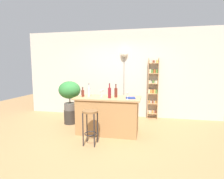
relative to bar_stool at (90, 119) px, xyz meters
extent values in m
plane|color=#A37A4C|center=(0.21, 0.43, -0.53)|extent=(12.00, 12.00, 0.00)
cube|color=#BCB2A3|center=(0.21, 2.38, 0.87)|extent=(6.40, 0.10, 2.80)
cube|color=#9E7042|center=(0.21, 0.73, -0.11)|extent=(1.44, 0.67, 0.85)
cube|color=tan|center=(0.21, 0.73, 0.34)|extent=(1.57, 0.73, 0.04)
cylinder|color=black|center=(-0.12, -0.12, -0.19)|extent=(0.02, 0.02, 0.69)
cylinder|color=black|center=(0.12, -0.12, -0.19)|extent=(0.02, 0.02, 0.69)
cylinder|color=black|center=(-0.12, 0.12, -0.19)|extent=(0.02, 0.02, 0.69)
cylinder|color=black|center=(0.12, 0.12, -0.19)|extent=(0.02, 0.02, 0.69)
torus|color=black|center=(0.00, 0.00, -0.30)|extent=(0.26, 0.26, 0.02)
cylinder|color=brown|center=(0.00, 0.00, 0.17)|extent=(0.33, 0.33, 0.03)
cube|color=tan|center=(1.15, 2.23, 0.41)|extent=(0.02, 0.15, 1.90)
cube|color=tan|center=(1.46, 2.23, 0.41)|extent=(0.02, 0.15, 1.90)
cube|color=tan|center=(1.31, 2.23, -0.38)|extent=(0.29, 0.15, 0.02)
cylinder|color=beige|center=(1.22, 2.23, -0.33)|extent=(0.06, 0.06, 0.08)
cylinder|color=#AD7A38|center=(1.31, 2.24, -0.33)|extent=(0.06, 0.06, 0.08)
cylinder|color=brown|center=(1.40, 2.23, -0.33)|extent=(0.06, 0.06, 0.08)
cube|color=tan|center=(1.31, 2.23, -0.06)|extent=(0.29, 0.15, 0.02)
cylinder|color=#AD7A38|center=(1.21, 2.24, -0.01)|extent=(0.05, 0.05, 0.09)
cylinder|color=brown|center=(1.31, 2.23, -0.01)|extent=(0.05, 0.05, 0.09)
cylinder|color=#AD7A38|center=(1.41, 2.24, -0.01)|extent=(0.05, 0.05, 0.09)
cube|color=tan|center=(1.31, 2.23, 0.26)|extent=(0.29, 0.15, 0.02)
cylinder|color=beige|center=(1.18, 2.24, 0.33)|extent=(0.08, 0.08, 0.12)
cylinder|color=#AD7A38|center=(1.26, 2.24, 0.33)|extent=(0.08, 0.08, 0.12)
cylinder|color=#994C23|center=(1.31, 2.24, 0.33)|extent=(0.08, 0.08, 0.12)
cylinder|color=gold|center=(1.37, 2.24, 0.33)|extent=(0.08, 0.08, 0.12)
cylinder|color=#4C7033|center=(1.41, 2.23, 0.33)|extent=(0.08, 0.08, 0.12)
cube|color=tan|center=(1.31, 2.23, 0.57)|extent=(0.29, 0.15, 0.02)
cylinder|color=beige|center=(1.20, 2.24, 0.63)|extent=(0.07, 0.07, 0.09)
cylinder|color=#4C7033|center=(1.31, 2.23, 0.63)|extent=(0.07, 0.07, 0.09)
cylinder|color=beige|center=(1.41, 2.24, 0.63)|extent=(0.07, 0.07, 0.09)
cube|color=tan|center=(1.31, 2.23, 0.89)|extent=(0.29, 0.15, 0.02)
cylinder|color=beige|center=(1.20, 2.24, 0.96)|extent=(0.07, 0.07, 0.12)
cylinder|color=#4C7033|center=(1.26, 2.23, 0.96)|extent=(0.07, 0.07, 0.12)
cylinder|color=#994C23|center=(1.34, 2.23, 0.96)|extent=(0.07, 0.07, 0.12)
cylinder|color=#4C7033|center=(1.41, 2.24, 0.96)|extent=(0.07, 0.07, 0.12)
cube|color=tan|center=(1.31, 2.23, 1.21)|extent=(0.29, 0.15, 0.02)
cylinder|color=beige|center=(1.20, 2.23, 1.25)|extent=(0.07, 0.07, 0.08)
cylinder|color=brown|center=(1.30, 2.24, 1.25)|extent=(0.07, 0.07, 0.08)
cylinder|color=gold|center=(1.41, 2.24, 1.25)|extent=(0.07, 0.07, 0.08)
cylinder|color=#2D2823|center=(-1.02, 1.22, -0.34)|extent=(0.35, 0.35, 0.40)
cylinder|color=#514C47|center=(-1.02, 1.22, -0.04)|extent=(0.33, 0.33, 0.20)
cylinder|color=brown|center=(-1.02, 1.22, 0.14)|extent=(0.03, 0.03, 0.16)
ellipsoid|color=#2D7033|center=(-1.02, 1.22, 0.44)|extent=(0.62, 0.56, 0.49)
cylinder|color=maroon|center=(0.27, 0.61, 0.48)|extent=(0.07, 0.07, 0.24)
cylinder|color=maroon|center=(0.27, 0.61, 0.65)|extent=(0.03, 0.03, 0.09)
cylinder|color=black|center=(0.27, 0.61, 0.70)|extent=(0.03, 0.03, 0.01)
cylinder|color=#5B2319|center=(-0.42, 0.68, 0.44)|extent=(0.07, 0.07, 0.16)
cylinder|color=#5B2319|center=(-0.42, 0.68, 0.55)|extent=(0.03, 0.03, 0.06)
cylinder|color=black|center=(-0.42, 0.68, 0.59)|extent=(0.03, 0.03, 0.01)
cylinder|color=#5B2319|center=(0.40, 0.74, 0.47)|extent=(0.07, 0.07, 0.22)
cylinder|color=#5B2319|center=(0.40, 0.74, 0.62)|extent=(0.03, 0.03, 0.09)
cylinder|color=black|center=(0.40, 0.74, 0.67)|extent=(0.03, 0.03, 0.01)
cylinder|color=#B2B2B7|center=(-0.28, 0.73, 0.47)|extent=(0.07, 0.07, 0.22)
cylinder|color=#B2B2B7|center=(-0.28, 0.73, 0.62)|extent=(0.03, 0.03, 0.09)
cylinder|color=black|center=(-0.28, 0.73, 0.67)|extent=(0.03, 0.03, 0.01)
cylinder|color=silver|center=(0.71, 0.50, 0.36)|extent=(0.06, 0.06, 0.00)
cylinder|color=silver|center=(0.71, 0.50, 0.40)|extent=(0.01, 0.01, 0.07)
cone|color=silver|center=(0.71, 0.50, 0.48)|extent=(0.07, 0.07, 0.08)
cylinder|color=silver|center=(0.04, 0.72, 0.36)|extent=(0.06, 0.06, 0.00)
cylinder|color=silver|center=(0.04, 0.72, 0.40)|extent=(0.01, 0.01, 0.07)
cone|color=silver|center=(0.04, 0.72, 0.48)|extent=(0.07, 0.07, 0.08)
cylinder|color=silver|center=(0.04, 0.88, 0.36)|extent=(0.06, 0.06, 0.00)
cylinder|color=silver|center=(0.04, 0.88, 0.40)|extent=(0.01, 0.01, 0.07)
cone|color=silver|center=(0.04, 0.88, 0.48)|extent=(0.07, 0.07, 0.08)
cube|color=navy|center=(0.76, 0.63, 0.37)|extent=(0.24, 0.19, 0.03)
cylinder|color=black|center=(0.39, 2.27, 0.50)|extent=(0.01, 0.01, 2.06)
sphere|color=white|center=(0.39, 2.27, 1.52)|extent=(0.24, 0.24, 0.24)
camera|label=1|loc=(1.15, -3.36, 1.06)|focal=28.20mm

